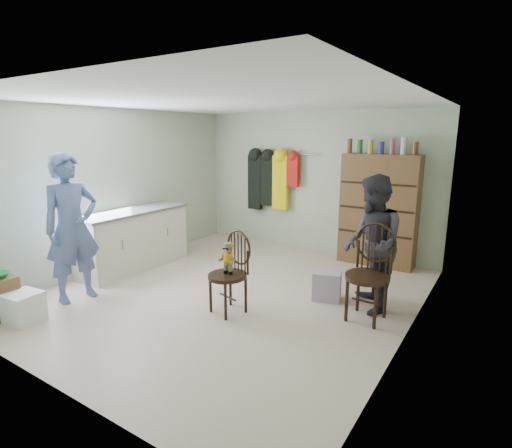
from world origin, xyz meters
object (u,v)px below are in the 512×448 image
Objects in this scene: chair_far at (370,269)px; dresser at (379,210)px; counter at (133,239)px; chair_front at (231,266)px.

dresser is at bearing 106.85° from chair_far.
chair_front reaches higher than counter.
chair_front is at bearing -108.51° from dresser.
dresser is (-0.52, 2.04, 0.31)m from chair_far.
dresser is at bearing 35.68° from counter.
counter is at bearing -176.34° from chair_front.
chair_front is 0.48× the size of dresser.
dresser reaches higher than counter.
dresser reaches higher than chair_far.
chair_far is at bearing 42.11° from chair_front.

